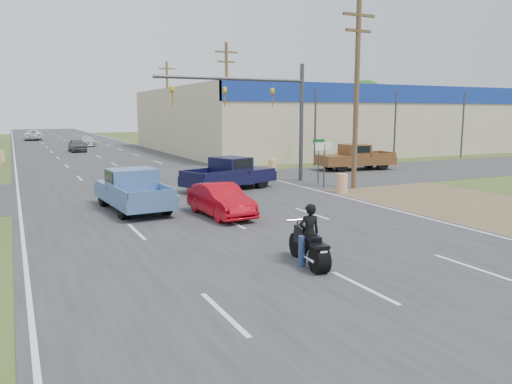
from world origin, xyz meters
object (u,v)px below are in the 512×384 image
brown_pickup (354,157)px  distant_car_grey (77,145)px  red_convertible (221,200)px  navy_pickup (231,173)px  motorcycle (310,248)px  distant_car_white (34,135)px  distant_car_silver (87,141)px  rider (309,237)px  blue_pickup (132,189)px

brown_pickup → distant_car_grey: size_ratio=1.45×
red_convertible → navy_pickup: navy_pickup is taller
distant_car_grey → motorcycle: bearing=-89.4°
navy_pickup → distant_car_white: size_ratio=1.05×
distant_car_grey → distant_car_silver: 9.45m
distant_car_white → motorcycle: bearing=96.7°
rider → distant_car_silver: bearing=-84.1°
red_convertible → brown_pickup: bearing=33.3°
distant_car_white → blue_pickup: bearing=94.8°
brown_pickup → distant_car_silver: 38.66m
rider → blue_pickup: bearing=-68.3°
blue_pickup → distant_car_silver: (3.96, 44.21, -0.28)m
brown_pickup → distant_car_white: 56.75m
navy_pickup → distant_car_grey: navy_pickup is taller
navy_pickup → brown_pickup: (11.77, 4.77, 0.05)m
blue_pickup → distant_car_white: (-1.47, 61.50, -0.15)m
red_convertible → blue_pickup: 4.12m
distant_car_white → rider: bearing=96.7°
motorcycle → distant_car_white: bearing=100.6°
red_convertible → blue_pickup: bearing=131.4°
distant_car_grey → distant_car_white: size_ratio=0.74×
red_convertible → rider: size_ratio=2.43×
rider → distant_car_grey: bearing=-81.6°
brown_pickup → distant_car_grey: (-16.05, 26.90, -0.26)m
motorcycle → distant_car_silver: (1.39, 54.36, 0.10)m
red_convertible → blue_pickup: (-2.89, 2.92, 0.25)m
blue_pickup → motorcycle: bearing=-79.9°
motorcycle → blue_pickup: (-2.57, 10.15, 0.39)m
motorcycle → navy_pickup: navy_pickup is taller
red_convertible → navy_pickup: (3.15, 6.28, 0.24)m
distant_car_grey → distant_car_white: bearing=96.5°
navy_pickup → brown_pickup: size_ratio=0.98×
rider → brown_pickup: bearing=-122.5°
blue_pickup → distant_car_white: blue_pickup is taller
distant_car_grey → distant_car_silver: bearing=76.1°
blue_pickup → distant_car_grey: blue_pickup is taller
brown_pickup → distant_car_white: size_ratio=1.07×
rider → distant_car_grey: size_ratio=0.41×
motorcycle → brown_pickup: 23.81m
motorcycle → brown_pickup: (15.24, 18.28, 0.43)m
red_convertible → distant_car_white: bearing=90.6°
blue_pickup → navy_pickup: size_ratio=0.96×
navy_pickup → red_convertible: bearing=-46.1°
distant_car_silver → rider: bearing=-93.9°
distant_car_silver → distant_car_white: distant_car_white is taller
brown_pickup → rider: bearing=146.4°
rider → distant_car_grey: 45.12m
blue_pickup → distant_car_silver: bearing=80.7°
red_convertible → blue_pickup: size_ratio=0.72×
brown_pickup → distant_car_grey: brown_pickup is taller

